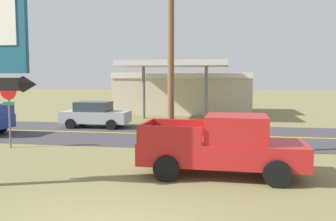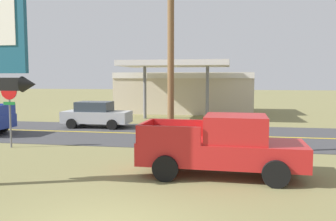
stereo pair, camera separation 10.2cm
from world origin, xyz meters
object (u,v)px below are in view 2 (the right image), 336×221
object	(u,v)px
pickup_red_parked_on_lawn	(223,146)
car_silver_near_lane	(96,114)
gas_station	(185,91)
stop_sign	(9,103)
utility_pole	(171,31)

from	to	relation	value
pickup_red_parked_on_lawn	car_silver_near_lane	size ratio (longest dim) A/B	1.25
gas_station	car_silver_near_lane	xyz separation A→B (m)	(-4.23, -11.13, -1.11)
stop_sign	utility_pole	size ratio (longest dim) A/B	0.32
gas_station	pickup_red_parked_on_lawn	world-z (taller)	gas_station
gas_station	car_silver_near_lane	bearing A→B (deg)	-110.82
utility_pole	car_silver_near_lane	size ratio (longest dim) A/B	2.22
stop_sign	gas_station	size ratio (longest dim) A/B	0.25
utility_pole	car_silver_near_lane	xyz separation A→B (m)	(-6.03, 7.40, -4.11)
stop_sign	gas_station	bearing A→B (deg)	72.77
utility_pole	gas_station	size ratio (longest dim) A/B	0.78
gas_station	pickup_red_parked_on_lawn	size ratio (longest dim) A/B	2.29
gas_station	car_silver_near_lane	distance (m)	11.95
car_silver_near_lane	stop_sign	bearing A→B (deg)	-101.18
gas_station	utility_pole	bearing A→B (deg)	-84.44
pickup_red_parked_on_lawn	stop_sign	bearing A→B (deg)	162.22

